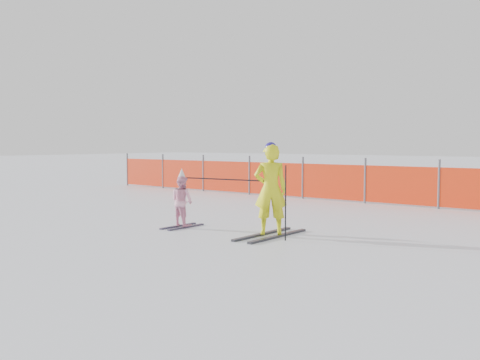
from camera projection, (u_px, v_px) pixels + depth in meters
name	position (u px, v px, depth m)	size (l,w,h in m)	color
ground	(222.00, 239.00, 9.23)	(120.00, 120.00, 0.00)	white
adult	(271.00, 190.00, 9.48)	(0.70, 1.71, 1.68)	black
child	(182.00, 200.00, 10.50)	(0.50, 0.96, 1.17)	black
ski_poles	(249.00, 189.00, 9.58)	(2.28, 0.25, 1.29)	black
safety_fence	(312.00, 180.00, 15.72)	(16.73, 0.06, 1.25)	#595960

